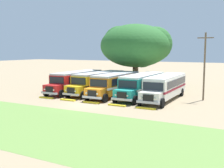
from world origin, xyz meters
The scene contains 14 objects.
ground_plane centered at (0.00, 0.00, 0.00)m, with size 220.00×220.00×0.00m, color #937F60.
foreground_grass_strip centered at (0.00, -8.48, 0.00)m, with size 80.00×10.64×0.01m, color olive.
parked_bus_slot_0 centered at (-6.28, 6.85, 1.58)m, with size 2.82×10.86×2.82m.
parked_bus_slot_1 centered at (-2.99, 7.29, 1.58)m, with size 3.19×10.91×2.82m.
parked_bus_slot_2 centered at (-0.08, 6.69, 1.58)m, with size 2.83×10.86×2.82m.
parked_bus_slot_3 centered at (3.39, 7.15, 1.58)m, with size 2.74×10.85×2.82m.
parked_bus_slot_4 centered at (6.39, 6.89, 1.58)m, with size 2.85×10.86×2.82m.
curb_wheelstop_0 centered at (-6.40, 0.80, 0.07)m, with size 2.00×0.36×0.15m, color yellow.
curb_wheelstop_1 centered at (-3.20, 0.80, 0.07)m, with size 2.00×0.36×0.15m, color yellow.
curb_wheelstop_2 centered at (0.00, 0.80, 0.07)m, with size 2.00×0.36×0.15m, color yellow.
curb_wheelstop_3 centered at (3.20, 0.80, 0.07)m, with size 2.00×0.36×0.15m, color yellow.
curb_wheelstop_4 centered at (6.40, 0.80, 0.07)m, with size 2.00×0.36×0.15m, color yellow.
broad_shade_tree centered at (-1.36, 16.47, 6.44)m, with size 10.87×11.81×9.83m.
utility_pole centered at (10.45, 8.55, 4.13)m, with size 1.80×0.20×7.76m.
Camera 1 is at (16.28, -24.37, 5.78)m, focal length 44.47 mm.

